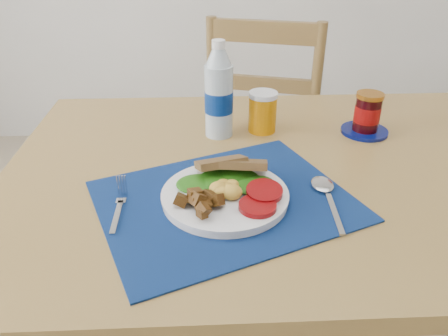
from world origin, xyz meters
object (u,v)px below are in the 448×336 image
(juice_glass, at_px, (262,113))
(jam_on_saucer, at_px, (367,116))
(water_bottle, at_px, (219,95))
(breakfast_plate, at_px, (223,194))
(chair_far, at_px, (266,111))

(juice_glass, xyz_separation_m, jam_on_saucer, (0.27, -0.03, -0.00))
(jam_on_saucer, bearing_deg, water_bottle, 178.89)
(water_bottle, xyz_separation_m, juice_glass, (0.11, 0.02, -0.06))
(breakfast_plate, relative_size, jam_on_saucer, 2.05)
(juice_glass, bearing_deg, breakfast_plate, -109.53)
(chair_far, distance_m, breakfast_plate, 0.92)
(chair_far, bearing_deg, breakfast_plate, 92.92)
(juice_glass, height_order, jam_on_saucer, jam_on_saucer)
(breakfast_plate, height_order, juice_glass, juice_glass)
(chair_far, height_order, water_bottle, chair_far)
(chair_far, distance_m, jam_on_saucer, 0.63)
(breakfast_plate, height_order, water_bottle, water_bottle)
(chair_far, xyz_separation_m, water_bottle, (-0.20, -0.56, 0.27))
(water_bottle, relative_size, juice_glass, 2.43)
(chair_far, distance_m, water_bottle, 0.66)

